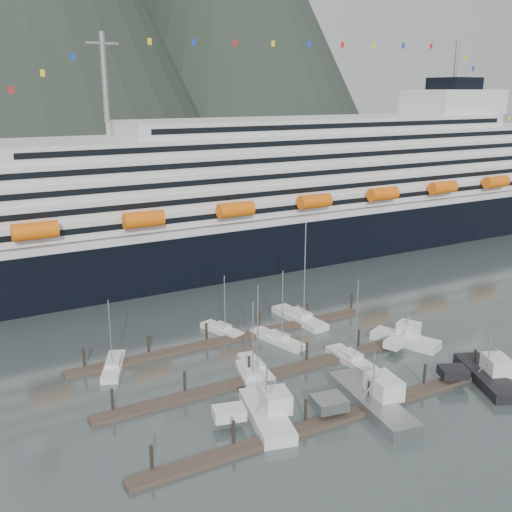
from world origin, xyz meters
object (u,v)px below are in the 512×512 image
(sailboat_h, at_px, (351,360))
(sailboat_f, at_px, (222,330))
(cruise_ship, at_px, (287,201))
(sailboat_d, at_px, (277,340))
(sailboat_g, at_px, (299,318))
(trawler_e, at_px, (405,339))
(sailboat_c, at_px, (251,378))
(sailboat_b, at_px, (256,368))
(sailboat_e, at_px, (114,367))
(trawler_d, at_px, (485,375))
(trawler_b, at_px, (265,414))
(trawler_c, at_px, (371,400))

(sailboat_h, bearing_deg, sailboat_f, 33.28)
(cruise_ship, distance_m, sailboat_h, 59.96)
(sailboat_d, distance_m, sailboat_h, 12.02)
(sailboat_g, bearing_deg, trawler_e, -155.47)
(sailboat_c, bearing_deg, sailboat_h, -81.31)
(sailboat_b, bearing_deg, trawler_e, -88.67)
(cruise_ship, height_order, sailboat_e, cruise_ship)
(sailboat_g, xyz_separation_m, trawler_d, (9.05, -29.33, 0.45))
(sailboat_c, bearing_deg, trawler_b, 176.67)
(sailboat_c, relative_size, sailboat_g, 0.67)
(sailboat_f, xyz_separation_m, trawler_d, (22.13, -31.22, 0.52))
(sailboat_e, bearing_deg, sailboat_c, -105.58)
(sailboat_b, xyz_separation_m, sailboat_e, (-16.29, 9.77, -0.02))
(sailboat_b, relative_size, sailboat_e, 1.19)
(sailboat_c, xyz_separation_m, sailboat_d, (9.35, 8.83, -0.01))
(sailboat_c, distance_m, trawler_b, 9.94)
(cruise_ship, bearing_deg, sailboat_g, -119.67)
(sailboat_e, relative_size, trawler_b, 0.88)
(sailboat_e, bearing_deg, sailboat_g, -61.71)
(cruise_ship, relative_size, sailboat_e, 19.98)
(cruise_ship, bearing_deg, sailboat_e, -142.88)
(sailboat_d, distance_m, trawler_e, 18.72)
(sailboat_f, xyz_separation_m, sailboat_h, (10.69, -18.24, 0.03))
(cruise_ship, height_order, sailboat_b, cruise_ship)
(sailboat_h, height_order, trawler_e, sailboat_h)
(sailboat_c, height_order, trawler_c, sailboat_c)
(sailboat_e, relative_size, trawler_c, 0.69)
(trawler_b, bearing_deg, cruise_ship, -19.76)
(sailboat_e, bearing_deg, sailboat_f, -52.86)
(cruise_ship, bearing_deg, sailboat_d, -123.90)
(trawler_d, bearing_deg, sailboat_b, 77.68)
(sailboat_f, relative_size, trawler_b, 0.81)
(sailboat_d, height_order, trawler_b, sailboat_d)
(trawler_c, distance_m, trawler_d, 17.16)
(sailboat_g, height_order, trawler_d, sailboat_g)
(sailboat_c, xyz_separation_m, trawler_c, (8.89, -12.85, 0.55))
(sailboat_b, distance_m, trawler_e, 23.61)
(sailboat_b, xyz_separation_m, sailboat_f, (1.96, 14.06, -0.02))
(trawler_c, bearing_deg, trawler_d, -88.18)
(sailboat_e, distance_m, trawler_b, 23.96)
(sailboat_b, bearing_deg, trawler_d, -116.28)
(sailboat_e, height_order, trawler_c, sailboat_e)
(sailboat_g, distance_m, sailboat_h, 16.53)
(sailboat_h, bearing_deg, trawler_d, -135.68)
(sailboat_h, bearing_deg, sailboat_e, 67.15)
(sailboat_d, xyz_separation_m, trawler_b, (-12.74, -18.16, 0.54))
(cruise_ship, height_order, trawler_d, cruise_ship)
(sailboat_c, distance_m, sailboat_e, 18.74)
(sailboat_b, height_order, sailboat_g, sailboat_g)
(cruise_ship, distance_m, sailboat_d, 53.04)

